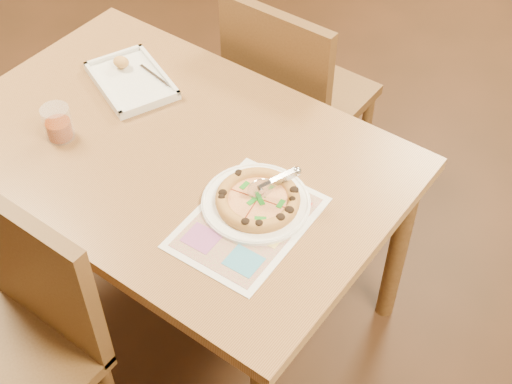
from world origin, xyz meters
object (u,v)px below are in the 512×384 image
Objects in this scene: appetizer_tray at (131,80)px; plate at (256,203)px; glass_tumbler at (58,125)px; pizza at (258,199)px; chair_near at (18,323)px; chair_far at (290,85)px; pizza_cutter at (273,183)px; menu at (248,222)px; dining_table at (173,169)px.

plate is at bearing -16.52° from appetizer_tray.
pizza is at bearing 10.73° from glass_tumbler.
chair_near reaches higher than pizza.
chair_far is 4.12× the size of pizza_cutter.
pizza_cutter is 0.66m from glass_tumbler.
menu is (0.01, -0.06, -0.02)m from pizza.
chair_near is 0.67m from plate.
menu is at bearing 5.09° from glass_tumbler.
pizza_cutter is 0.67m from appetizer_tray.
appetizer_tray is 0.30m from glass_tumbler.
appetizer_tray is (-0.29, -0.45, 0.16)m from chair_far.
dining_table is 4.55× the size of plate.
chair_far is 2.12× the size of pizza.
chair_near is (0.00, -0.60, -0.07)m from dining_table.
menu is (0.34, -0.70, 0.16)m from chair_far.
menu is at bearing 55.75° from chair_near.
chair_far is at bearing 116.31° from menu.
pizza is at bearing -5.97° from dining_table.
dining_table is 0.35m from glass_tumbler.
pizza is (0.33, 0.57, 0.18)m from chair_near.
menu is (0.34, -0.10, 0.09)m from dining_table.
glass_tumbler is (-0.29, -0.15, 0.13)m from dining_table.
pizza reaches higher than menu.
glass_tumbler is at bearing 139.92° from pizza_cutter.
glass_tumbler reaches higher than dining_table.
plate is 0.65m from appetizer_tray.
appetizer_tray is at bearing 153.03° from dining_table.
appetizer_tray is at bearing 163.57° from pizza.
glass_tumbler is 0.26× the size of menu.
dining_table is 3.77× the size of appetizer_tray.
pizza_cutter is 0.12m from menu.
glass_tumbler is at bearing -169.09° from plate.
dining_table is 0.34m from plate.
menu is at bearing -78.02° from pizza.
chair_far is 0.73m from plate.
glass_tumbler is at bearing -174.91° from menu.
chair_near is 1.21× the size of menu.
pizza is at bearing 179.46° from pizza_cutter.
chair_far is 0.74m from pizza.
glass_tumbler is (-0.29, 0.45, 0.20)m from chair_near.
chair_far reaches higher than dining_table.
plate is 0.62m from glass_tumbler.
chair_near is 0.73m from pizza_cutter.
chair_far is (-0.00, 0.60, -0.07)m from dining_table.
chair_far is 1.65× the size of plate.
chair_near is at bearing -90.00° from dining_table.
plate is at bearing 107.40° from menu.
appetizer_tray reaches higher than dining_table.
pizza_cutter is at bearing 59.26° from chair_near.
pizza is at bearing -16.43° from appetizer_tray.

